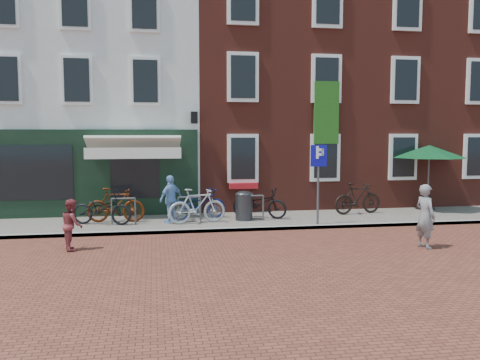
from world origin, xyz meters
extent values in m
plane|color=brown|center=(0.00, 0.00, 0.00)|extent=(80.00, 80.00, 0.00)
cube|color=slate|center=(1.00, 1.50, 0.05)|extent=(24.00, 3.00, 0.10)
cube|color=silver|center=(-5.00, 7.00, 4.50)|extent=(8.00, 8.00, 9.00)
cube|color=maroon|center=(2.00, 7.00, 5.00)|extent=(6.00, 8.00, 10.00)
cube|color=maroon|center=(8.00, 7.00, 5.00)|extent=(6.00, 8.00, 10.00)
cylinder|color=#313133|center=(0.26, 1.37, 0.51)|extent=(0.55, 0.55, 0.82)
ellipsoid|color=#313133|center=(0.26, 1.37, 0.98)|extent=(0.55, 0.55, 0.25)
cylinder|color=#4C4C4F|center=(2.35, 0.25, 1.25)|extent=(0.07, 0.07, 2.30)
cube|color=#0F0DA1|center=(2.35, 0.23, 2.20)|extent=(0.50, 0.04, 0.65)
cylinder|color=#4C4C4F|center=(7.22, 2.40, 0.14)|extent=(0.50, 0.50, 0.08)
cylinder|color=#4C4C4F|center=(7.22, 2.40, 1.21)|extent=(0.06, 0.06, 2.22)
cone|color=#0C4721|center=(7.22, 2.40, 2.32)|extent=(2.65, 2.65, 0.45)
imported|color=gray|center=(4.13, -2.84, 0.81)|extent=(0.52, 0.67, 1.61)
imported|color=brown|center=(-4.59, -1.57, 0.63)|extent=(0.62, 0.72, 1.27)
imported|color=#7CA7DD|center=(-2.06, 1.27, 0.84)|extent=(0.91, 0.83, 1.48)
imported|color=black|center=(-4.15, 1.31, 0.59)|extent=(1.96, 1.16, 0.98)
imported|color=#4E1D08|center=(-3.76, 1.67, 0.64)|extent=(1.84, 0.69, 1.08)
imported|color=navy|center=(-1.16, 1.84, 0.59)|extent=(1.96, 1.13, 0.98)
imported|color=#A5A5A7|center=(-1.27, 1.04, 0.64)|extent=(1.86, 0.80, 1.08)
imported|color=black|center=(0.83, 1.71, 0.59)|extent=(1.93, 1.48, 0.98)
imported|color=black|center=(4.34, 1.92, 0.64)|extent=(1.86, 0.82, 1.08)
camera|label=1|loc=(-2.57, -14.47, 2.90)|focal=37.99mm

